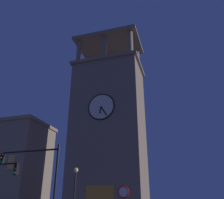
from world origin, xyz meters
TOP-DOWN VIEW (x-y plane):
  - clocktower at (-0.15, -3.73)m, footprint 9.57×6.81m
  - traffic_signal_far at (0.26, 11.04)m, footprint 4.62×0.41m
  - street_lamp at (0.30, 4.75)m, footprint 0.44×0.44m
  - no_horn_sign at (-5.36, 9.56)m, footprint 0.78×0.14m

SIDE VIEW (x-z plane):
  - no_horn_sign at x=-5.36m, z-range 0.91..4.06m
  - street_lamp at x=0.30m, z-range 1.02..6.17m
  - traffic_signal_far at x=0.26m, z-range 1.08..6.89m
  - clocktower at x=-0.15m, z-range -2.98..24.53m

